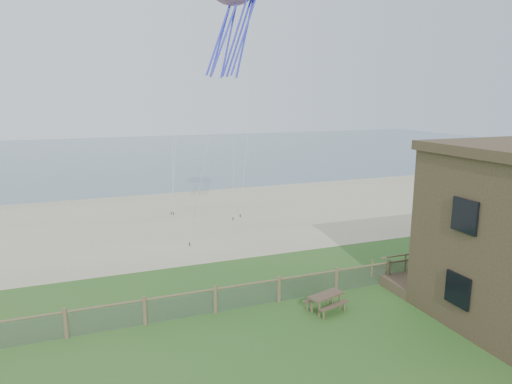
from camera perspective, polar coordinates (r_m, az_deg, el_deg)
ground at (r=16.91m, az=11.66°, el=-21.48°), size 160.00×160.00×0.00m
sand_beach at (r=35.89m, az=-7.46°, el=-3.18°), size 72.00×20.00×0.02m
ocean at (r=78.72m, az=-15.01°, el=4.66°), size 160.00×68.00×0.02m
chainlink_fence at (r=21.30m, az=2.87°, el=-12.22°), size 36.20×0.20×1.25m
motel_deck at (r=28.26m, az=28.97°, el=-8.23°), size 15.00×2.00×0.50m
picnic_table at (r=20.82m, az=8.72°, el=-13.55°), size 1.93×1.66×0.70m
octopus_kite at (r=25.70m, az=-2.97°, el=20.88°), size 3.05×2.18×6.21m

